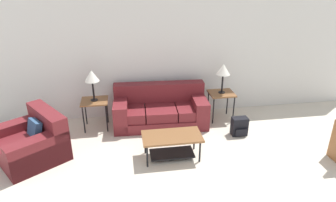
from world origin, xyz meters
TOP-DOWN VIEW (x-y plane):
  - wall_back at (0.00, 4.55)m, footprint 9.05×0.06m
  - couch at (-0.24, 4.01)m, footprint 1.95×0.95m
  - armchair at (-2.58, 3.12)m, footprint 1.43×1.46m
  - coffee_table at (-0.22, 2.72)m, footprint 1.01×0.53m
  - side_table_left at (-1.57, 4.03)m, footprint 0.53×0.48m
  - side_table_right at (1.08, 4.03)m, footprint 0.53×0.48m
  - table_lamp_left at (-1.57, 4.03)m, footprint 0.28×0.28m
  - table_lamp_right at (1.08, 4.03)m, footprint 0.28×0.28m
  - backpack at (1.23, 3.29)m, footprint 0.31×0.26m

SIDE VIEW (x-z plane):
  - backpack at x=1.23m, z-range -0.01..0.36m
  - armchair at x=-2.58m, z-range -0.11..0.69m
  - couch at x=-0.24m, z-range -0.11..0.71m
  - coffee_table at x=-0.22m, z-range 0.10..0.54m
  - side_table_left at x=-1.57m, z-range 0.24..0.85m
  - side_table_right at x=1.08m, z-range 0.24..0.85m
  - table_lamp_left at x=-1.57m, z-range 0.80..1.43m
  - table_lamp_right at x=1.08m, z-range 0.80..1.43m
  - wall_back at x=0.00m, z-range 0.00..2.60m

